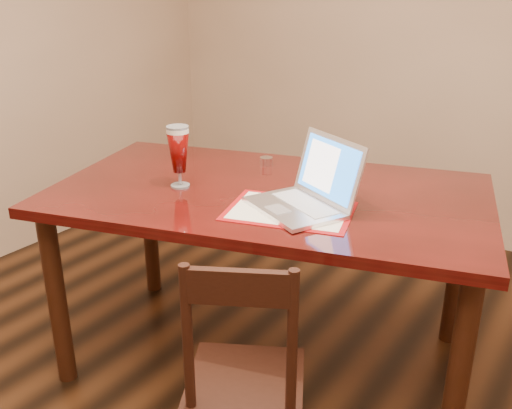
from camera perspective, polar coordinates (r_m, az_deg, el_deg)
The scene contains 2 objects.
dining_table at distance 2.40m, azimuth 1.20°, elevation -0.67°, with size 1.99×1.46×1.10m.
dining_chair at distance 1.96m, azimuth -1.15°, elevation -17.20°, with size 0.51×0.50×0.90m.
Camera 1 is at (0.92, -1.18, 1.65)m, focal length 40.00 mm.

